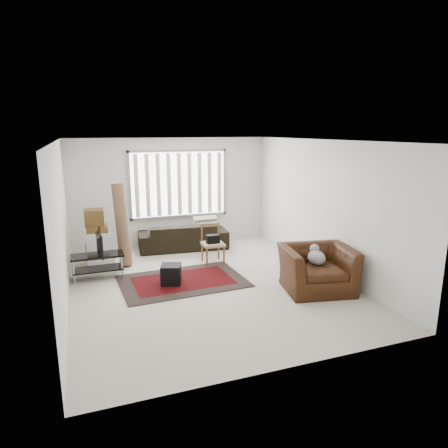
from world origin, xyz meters
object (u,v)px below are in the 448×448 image
object	(u,v)px
moving_boxes	(97,238)
armchair	(317,266)
tv_stand	(98,261)
sofa	(183,232)
side_chair	(213,242)

from	to	relation	value
moving_boxes	armchair	bearing A→B (deg)	-38.79
tv_stand	sofa	xyz separation A→B (m)	(2.10, 1.44, 0.06)
tv_stand	moving_boxes	size ratio (longest dim) A/B	0.83
moving_boxes	sofa	size ratio (longest dim) A/B	0.56
sofa	side_chair	world-z (taller)	side_chair
tv_stand	moving_boxes	world-z (taller)	moving_boxes
moving_boxes	tv_stand	bearing A→B (deg)	-92.64
moving_boxes	sofa	world-z (taller)	moving_boxes
moving_boxes	armchair	distance (m)	4.76
side_chair	armchair	world-z (taller)	armchair
tv_stand	armchair	size ratio (longest dim) A/B	0.70
moving_boxes	armchair	xyz separation A→B (m)	(3.71, -2.98, -0.10)
tv_stand	side_chair	xyz separation A→B (m)	(2.44, 0.16, 0.12)
armchair	side_chair	bearing A→B (deg)	132.66
side_chair	armchair	bearing A→B (deg)	-56.99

